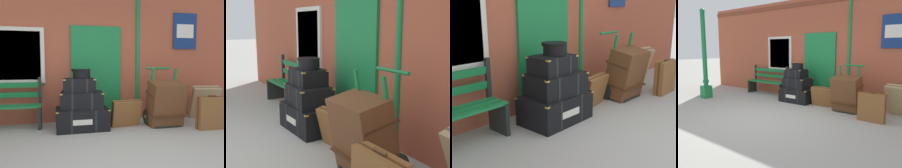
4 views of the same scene
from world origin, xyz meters
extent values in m
cube|color=#AD5138|center=(0.00, 2.60, 1.60)|extent=(10.40, 0.30, 3.20)
cube|color=#197A3D|center=(-0.02, 2.43, 1.05)|extent=(1.10, 0.05, 2.10)
cube|color=#0F4924|center=(-0.02, 2.41, 1.05)|extent=(0.06, 0.02, 2.10)
cylinder|color=#197A3D|center=(0.95, 2.45, 1.60)|extent=(0.09, 0.09, 3.14)
cube|color=black|center=(-1.22, 2.10, 0.23)|extent=(0.06, 0.40, 0.45)
cube|color=black|center=(-1.22, 2.30, 0.73)|extent=(0.06, 0.06, 0.56)
cube|color=black|center=(-0.40, 1.81, 0.21)|extent=(1.01, 0.66, 0.42)
cube|color=black|center=(-0.63, 1.81, 0.21)|extent=(0.05, 0.65, 0.43)
cube|color=black|center=(-0.18, 1.81, 0.21)|extent=(0.05, 0.65, 0.43)
cube|color=#B79338|center=(-0.88, 1.50, 0.41)|extent=(0.05, 0.05, 0.02)
cube|color=#B79338|center=(0.08, 1.52, 0.41)|extent=(0.05, 0.05, 0.02)
cube|color=#B79338|center=(-0.89, 2.10, 0.41)|extent=(0.05, 0.05, 0.02)
cube|color=#B79338|center=(0.07, 2.12, 0.41)|extent=(0.05, 0.05, 0.02)
cube|color=silver|center=(-0.42, 1.49, 0.21)|extent=(0.36, 0.01, 0.10)
cube|color=black|center=(-0.40, 1.80, 0.58)|extent=(0.84, 0.60, 0.32)
cube|color=black|center=(-0.58, 1.81, 0.58)|extent=(0.08, 0.55, 0.33)
cube|color=black|center=(-0.22, 1.78, 0.58)|extent=(0.08, 0.55, 0.33)
cube|color=#B79338|center=(-0.80, 1.58, 0.73)|extent=(0.05, 0.05, 0.02)
cube|color=#B79338|center=(-0.04, 1.52, 0.73)|extent=(0.05, 0.05, 0.02)
cube|color=#B79338|center=(-0.76, 2.08, 0.73)|extent=(0.05, 0.05, 0.02)
cube|color=#B79338|center=(0.00, 2.02, 0.73)|extent=(0.05, 0.05, 0.02)
cube|color=black|center=(-0.46, 1.81, 0.87)|extent=(0.61, 0.45, 0.26)
cube|color=black|center=(-0.59, 1.81, 0.87)|extent=(0.04, 0.45, 0.27)
cube|color=black|center=(-0.32, 1.81, 0.87)|extent=(0.04, 0.45, 0.27)
cube|color=#B79338|center=(-0.74, 1.62, 0.99)|extent=(0.05, 0.05, 0.02)
cube|color=#B79338|center=(-0.18, 1.61, 0.99)|extent=(0.05, 0.05, 0.02)
cube|color=#B79338|center=(-0.73, 2.02, 0.99)|extent=(0.05, 0.05, 0.02)
cube|color=#B79338|center=(-0.17, 2.01, 0.99)|extent=(0.05, 0.05, 0.02)
cylinder|color=black|center=(-0.40, 1.82, 1.09)|extent=(0.34, 0.34, 0.18)
cylinder|color=black|center=(-0.42, 1.82, 1.16)|extent=(0.35, 0.35, 0.04)
cube|color=black|center=(1.29, 1.62, 0.01)|extent=(0.56, 0.28, 0.03)
cube|color=#197A3D|center=(1.04, 1.82, 0.59)|extent=(0.04, 0.27, 1.19)
cube|color=#197A3D|center=(1.54, 1.82, 0.59)|extent=(0.04, 0.27, 1.19)
cylinder|color=#197A3D|center=(1.29, 2.04, 1.18)|extent=(0.54, 0.04, 0.04)
cylinder|color=black|center=(0.97, 1.88, 0.16)|extent=(0.04, 0.32, 0.32)
cylinder|color=#B79338|center=(0.97, 1.88, 0.16)|extent=(0.07, 0.06, 0.06)
cylinder|color=black|center=(1.61, 1.88, 0.16)|extent=(0.04, 0.32, 0.32)
cylinder|color=#B79338|center=(1.61, 1.88, 0.16)|extent=(0.07, 0.06, 0.06)
cube|color=brown|center=(1.29, 1.64, 0.47)|extent=(0.68, 0.60, 0.95)
cube|color=#432715|center=(1.29, 1.64, 0.28)|extent=(0.70, 0.46, 0.11)
cube|color=#432715|center=(1.29, 1.64, 0.67)|extent=(0.70, 0.46, 0.11)
cube|color=tan|center=(2.46, 2.05, 0.39)|extent=(0.70, 0.56, 0.78)
cylinder|color=brown|center=(2.46, 2.09, 0.76)|extent=(0.16, 0.06, 0.03)
cube|color=brown|center=(2.46, 2.05, 0.39)|extent=(0.68, 0.42, 0.73)
cube|color=brown|center=(2.07, 1.23, 0.32)|extent=(0.59, 0.18, 0.64)
cylinder|color=#4F3018|center=(2.07, 1.23, 0.66)|extent=(0.16, 0.03, 0.03)
cube|color=#482C16|center=(2.07, 1.23, 0.32)|extent=(0.60, 0.03, 0.65)
cube|color=brown|center=(0.49, 1.77, 0.28)|extent=(0.63, 0.33, 0.56)
cylinder|color=#4F3018|center=(0.49, 1.79, 0.56)|extent=(0.16, 0.05, 0.03)
cube|color=#482C16|center=(0.49, 1.77, 0.28)|extent=(0.63, 0.22, 0.54)
camera|label=1|loc=(-0.88, -2.81, 1.31)|focal=38.23mm
camera|label=2|loc=(3.94, -0.34, 1.71)|focal=49.42mm
camera|label=3|loc=(-3.50, -1.14, 1.73)|focal=48.75mm
camera|label=4|loc=(3.78, -3.90, 1.62)|focal=37.67mm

